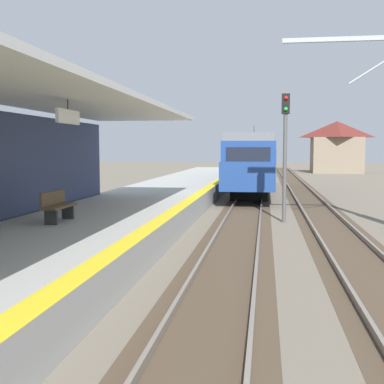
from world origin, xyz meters
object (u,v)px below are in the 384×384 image
platform_bench (57,205)px  distant_trackside_house (337,146)px  approaching_train (252,161)px  rail_signal_post (285,144)px

platform_bench → distant_trackside_house: 52.78m
approaching_train → platform_bench: size_ratio=12.25×
approaching_train → rail_signal_post: rail_signal_post is taller
rail_signal_post → platform_bench: 9.85m
approaching_train → rail_signal_post: size_ratio=3.77×
distant_trackside_house → platform_bench: bearing=-106.1°
approaching_train → platform_bench: 22.05m
rail_signal_post → distant_trackside_house: 44.41m
approaching_train → rail_signal_post: (1.68, -14.47, 1.02)m
approaching_train → distant_trackside_house: bearing=71.8°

